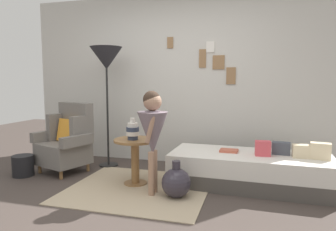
# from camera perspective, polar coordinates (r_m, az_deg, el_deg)

# --- Properties ---
(ground_plane) EXTENTS (12.00, 12.00, 0.00)m
(ground_plane) POSITION_cam_1_polar(r_m,az_deg,el_deg) (3.24, -7.50, -16.90)
(ground_plane) COLOR #423833
(gallery_wall) EXTENTS (4.80, 0.12, 2.60)m
(gallery_wall) POSITION_cam_1_polar(r_m,az_deg,el_deg) (4.82, 1.56, 6.65)
(gallery_wall) COLOR beige
(gallery_wall) RESTS_ON ground
(rug) EXTENTS (1.63, 1.48, 0.01)m
(rug) POSITION_cam_1_polar(r_m,az_deg,el_deg) (3.78, -5.48, -13.30)
(rug) COLOR tan
(rug) RESTS_ON ground
(armchair) EXTENTS (0.87, 0.76, 0.97)m
(armchair) POSITION_cam_1_polar(r_m,az_deg,el_deg) (4.60, -18.17, -4.45)
(armchair) COLOR olive
(armchair) RESTS_ON ground
(daybed) EXTENTS (1.92, 0.86, 0.40)m
(daybed) POSITION_cam_1_polar(r_m,az_deg,el_deg) (3.93, 14.84, -9.73)
(daybed) COLOR #4C4742
(daybed) RESTS_ON ground
(pillow_head) EXTENTS (0.23, 0.15, 0.19)m
(pillow_head) POSITION_cam_1_polar(r_m,az_deg,el_deg) (3.89, 26.42, -5.93)
(pillow_head) COLOR beige
(pillow_head) RESTS_ON daybed
(pillow_mid) EXTENTS (0.19, 0.13, 0.15)m
(pillow_mid) POSITION_cam_1_polar(r_m,az_deg,el_deg) (3.87, 23.46, -6.09)
(pillow_mid) COLOR beige
(pillow_mid) RESTS_ON daybed
(pillow_back) EXTENTS (0.22, 0.14, 0.15)m
(pillow_back) POSITION_cam_1_polar(r_m,az_deg,el_deg) (3.96, 20.24, -5.73)
(pillow_back) COLOR #474C56
(pillow_back) RESTS_ON daybed
(pillow_extra) EXTENTS (0.18, 0.13, 0.18)m
(pillow_extra) POSITION_cam_1_polar(r_m,az_deg,el_deg) (3.82, 17.18, -5.84)
(pillow_extra) COLOR #D64C56
(pillow_extra) RESTS_ON daybed
(side_table) EXTENTS (0.52, 0.52, 0.57)m
(side_table) POSITION_cam_1_polar(r_m,az_deg,el_deg) (3.84, -6.12, -6.87)
(side_table) COLOR olive
(side_table) RESTS_ON ground
(vase_striped) EXTENTS (0.16, 0.16, 0.27)m
(vase_striped) POSITION_cam_1_polar(r_m,az_deg,el_deg) (3.76, -6.57, -2.83)
(vase_striped) COLOR #2D384C
(vase_striped) RESTS_ON side_table
(floor_lamp) EXTENTS (0.47, 0.47, 1.78)m
(floor_lamp) POSITION_cam_1_polar(r_m,az_deg,el_deg) (4.67, -11.35, 9.79)
(floor_lamp) COLOR black
(floor_lamp) RESTS_ON ground
(person_child) EXTENTS (0.34, 0.34, 1.17)m
(person_child) POSITION_cam_1_polar(r_m,az_deg,el_deg) (3.41, -2.87, -2.42)
(person_child) COLOR #A37A60
(person_child) RESTS_ON ground
(book_on_daybed) EXTENTS (0.23, 0.17, 0.03)m
(book_on_daybed) POSITION_cam_1_polar(r_m,az_deg,el_deg) (3.93, 11.23, -6.41)
(book_on_daybed) COLOR #BC5A44
(book_on_daybed) RESTS_ON daybed
(demijohn_near) EXTENTS (0.33, 0.33, 0.41)m
(demijohn_near) POSITION_cam_1_polar(r_m,az_deg,el_deg) (3.46, 1.54, -12.31)
(demijohn_near) COLOR #332D38
(demijohn_near) RESTS_ON ground
(magazine_basket) EXTENTS (0.28, 0.28, 0.28)m
(magazine_basket) POSITION_cam_1_polar(r_m,az_deg,el_deg) (4.65, -25.29, -8.40)
(magazine_basket) COLOR black
(magazine_basket) RESTS_ON ground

